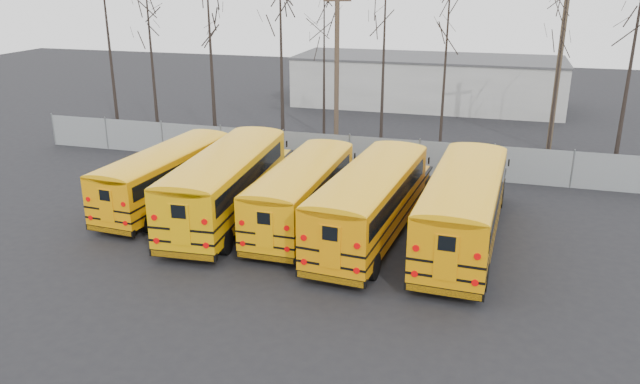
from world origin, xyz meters
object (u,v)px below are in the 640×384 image
(utility_pole_right, at_px, (559,67))
(bus_d, at_px, (372,196))
(bus_c, at_px, (303,188))
(bus_e, at_px, (464,202))
(bus_a, at_px, (168,171))
(bus_b, at_px, (228,178))
(utility_pole_left, at_px, (337,68))

(utility_pole_right, bearing_deg, bus_d, -126.57)
(bus_d, bearing_deg, utility_pole_right, 69.59)
(bus_d, bearing_deg, bus_c, 172.50)
(bus_c, relative_size, utility_pole_right, 1.04)
(bus_c, distance_m, bus_e, 7.03)
(bus_a, height_order, bus_d, bus_d)
(bus_b, xyz_separation_m, utility_pole_left, (1.34, 14.28, 3.10))
(bus_e, height_order, utility_pole_right, utility_pole_right)
(bus_e, bearing_deg, utility_pole_right, 78.28)
(bus_a, relative_size, bus_e, 0.88)
(bus_e, bearing_deg, bus_b, -178.14)
(bus_d, relative_size, utility_pole_right, 1.14)
(bus_a, distance_m, utility_pole_left, 14.67)
(bus_d, height_order, utility_pole_right, utility_pole_right)
(bus_a, relative_size, bus_d, 0.90)
(utility_pole_left, xyz_separation_m, utility_pole_right, (13.50, 2.33, 0.22))
(bus_c, bearing_deg, bus_b, -174.68)
(bus_a, xyz_separation_m, utility_pole_left, (4.88, 13.43, 3.34))
(bus_b, xyz_separation_m, bus_e, (10.49, -0.17, -0.00))
(bus_c, height_order, utility_pole_left, utility_pole_left)
(bus_a, relative_size, bus_b, 0.88)
(bus_b, bearing_deg, bus_d, -7.46)
(bus_a, distance_m, bus_c, 7.05)
(bus_d, bearing_deg, bus_b, -178.80)
(utility_pole_left, relative_size, utility_pole_right, 0.96)
(utility_pole_left, bearing_deg, bus_d, -90.14)
(bus_d, xyz_separation_m, utility_pole_left, (-5.39, 14.73, 3.15))
(bus_b, height_order, bus_e, bus_b)
(bus_a, height_order, bus_b, bus_b)
(utility_pole_left, height_order, utility_pole_right, utility_pole_right)
(bus_d, xyz_separation_m, bus_e, (3.77, 0.28, 0.05))
(bus_b, xyz_separation_m, bus_c, (3.48, 0.27, -0.21))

